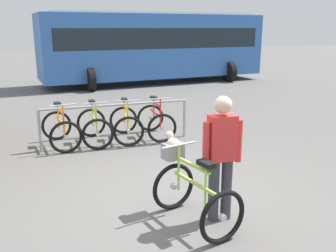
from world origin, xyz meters
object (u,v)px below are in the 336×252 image
racked_bike_lime (94,127)px  racked_bike_yellow (126,124)px  racked_bike_orange (61,129)px  person_with_featured_bike (221,153)px  bus_distant (154,44)px  featured_bicycle (190,186)px  racked_bike_red (156,121)px

racked_bike_lime → racked_bike_yellow: 0.70m
racked_bike_orange → person_with_featured_bike: size_ratio=0.72×
person_with_featured_bike → racked_bike_lime: bearing=105.1°
racked_bike_orange → person_with_featured_bike: (1.76, -3.90, 0.54)m
racked_bike_yellow → bus_distant: bearing=69.0°
person_with_featured_bike → bus_distant: size_ratio=0.16×
racked_bike_lime → featured_bicycle: (0.68, -3.82, 0.12)m
featured_bicycle → person_with_featured_bike: person_with_featured_bike is taller
racked_bike_orange → bus_distant: bearing=61.3°
racked_bike_orange → featured_bicycle: featured_bicycle is taller
racked_bike_orange → racked_bike_red: same height
racked_bike_red → racked_bike_yellow: bearing=-179.5°
racked_bike_yellow → bus_distant: (3.27, 8.53, 1.37)m
racked_bike_yellow → person_with_featured_bike: (0.36, -3.91, 0.54)m
racked_bike_red → racked_bike_lime: bearing=-179.5°
racked_bike_red → featured_bicycle: bearing=-100.7°
racked_bike_orange → racked_bike_red: bearing=0.5°
racked_bike_lime → racked_bike_red: same height
racked_bike_lime → featured_bicycle: bearing=-80.0°
featured_bicycle → bus_distant: bearing=75.1°
racked_bike_orange → featured_bicycle: size_ratio=0.94×
racked_bike_yellow → person_with_featured_bike: 3.97m
featured_bicycle → person_with_featured_bike: size_ratio=0.76×
racked_bike_lime → racked_bike_yellow: bearing=0.5°
featured_bicycle → bus_distant: 12.85m
racked_bike_lime → bus_distant: (3.97, 8.54, 1.37)m
bus_distant → racked_bike_orange: bearing=-118.7°
racked_bike_lime → racked_bike_yellow: same height
racked_bike_lime → racked_bike_red: (1.40, 0.01, 0.00)m
racked_bike_lime → racked_bike_yellow: (0.70, 0.01, -0.00)m
racked_bike_orange → racked_bike_lime: 0.70m
bus_distant → racked_bike_yellow: bearing=-111.0°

